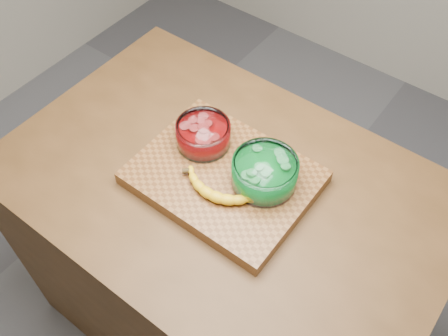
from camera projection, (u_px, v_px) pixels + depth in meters
The scene contains 6 objects.
ground at pixel (224, 314), 2.03m from camera, with size 3.50×3.50×0.00m, color #57575C.
counter at pixel (224, 262), 1.68m from camera, with size 1.20×0.80×0.90m, color #4E3117.
cutting_board at pixel (224, 177), 1.31m from camera, with size 0.45×0.35×0.04m, color brown.
bowl_red at pixel (203, 135), 1.33m from camera, with size 0.15×0.15×0.07m.
bowl_green at pixel (265, 173), 1.24m from camera, with size 0.17×0.17×0.08m.
banana at pixel (221, 185), 1.25m from camera, with size 0.24×0.13×0.03m, color gold, non-canonical shape.
Camera 1 is at (0.48, -0.63, 1.96)m, focal length 40.00 mm.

